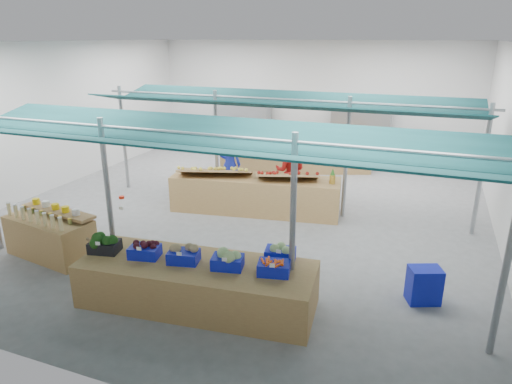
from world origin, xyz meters
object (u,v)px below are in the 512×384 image
veg_counter (197,284)px  vendor_right (290,171)px  bottle_shelf (52,235)px  vendor_left (230,165)px  fruit_counter (255,195)px  crate_stack (424,285)px

veg_counter → vendor_right: size_ratio=2.29×
bottle_shelf → vendor_left: (1.79, 4.95, 0.41)m
fruit_counter → vendor_right: vendor_right is taller
bottle_shelf → vendor_right: size_ratio=1.15×
veg_counter → vendor_right: vendor_right is taller
bottle_shelf → fruit_counter: 4.87m
bottle_shelf → fruit_counter: (2.99, 3.85, 0.01)m
fruit_counter → crate_stack: size_ratio=6.78×
veg_counter → fruit_counter: 4.45m
vendor_right → veg_counter: bearing=81.6°
bottle_shelf → crate_stack: bottle_shelf is taller
vendor_left → fruit_counter: bearing=128.3°
crate_stack → vendor_left: 6.79m
fruit_counter → crate_stack: bearing=-44.0°
bottle_shelf → vendor_right: (3.59, 4.95, 0.41)m
fruit_counter → crate_stack: fruit_counter is taller
crate_stack → veg_counter: bearing=-157.7°
bottle_shelf → fruit_counter: size_ratio=0.46×
fruit_counter → vendor_right: size_ratio=2.50×
bottle_shelf → crate_stack: (7.22, 0.91, -0.13)m
vendor_right → bottle_shelf: bearing=44.9°
bottle_shelf → vendor_right: bearing=62.9°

